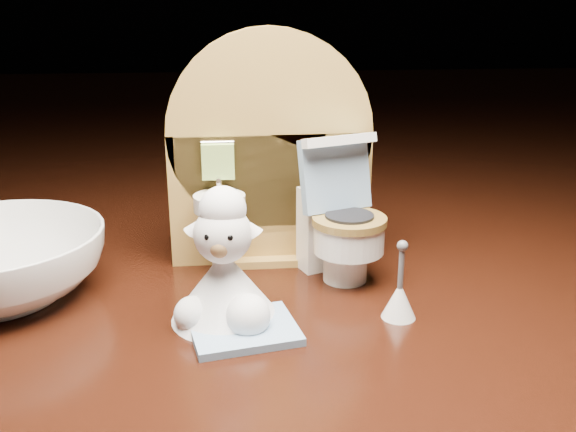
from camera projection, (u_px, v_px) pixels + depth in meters
name	position (u px, v px, depth m)	size (l,w,h in m)	color
backdrop_panel	(269.00, 164.00, 0.41)	(0.13, 0.05, 0.15)	#AA813A
toy_toilet	(339.00, 226.00, 0.40)	(0.05, 0.06, 0.09)	white
bath_mat	(244.00, 329.00, 0.34)	(0.05, 0.04, 0.00)	#7EA0C2
toilet_brush	(399.00, 298.00, 0.35)	(0.02, 0.02, 0.05)	white
plush_lamb	(225.00, 275.00, 0.34)	(0.06, 0.06, 0.08)	white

